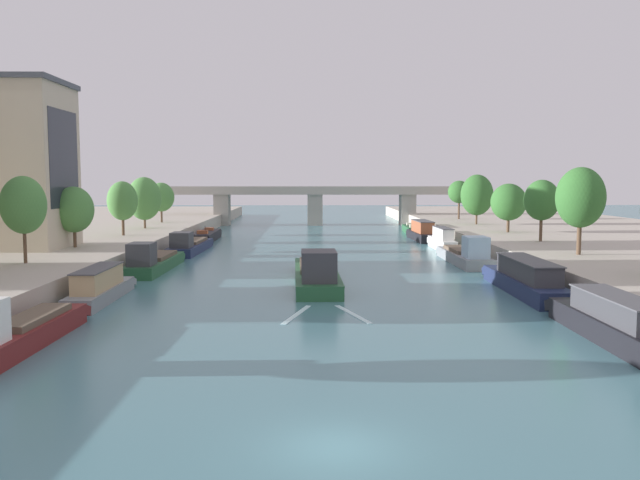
# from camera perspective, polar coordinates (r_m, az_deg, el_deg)

# --- Properties ---
(ground_plane) EXTENTS (400.00, 400.00, 0.00)m
(ground_plane) POSITION_cam_1_polar(r_m,az_deg,el_deg) (22.40, 1.39, -17.49)
(ground_plane) COLOR teal
(quay_left) EXTENTS (36.00, 170.00, 2.07)m
(quay_left) POSITION_cam_1_polar(r_m,az_deg,el_deg) (83.58, -25.36, -0.47)
(quay_left) COLOR #B7AD9E
(quay_left) RESTS_ON ground
(quay_right) EXTENTS (36.00, 170.00, 2.07)m
(quay_right) POSITION_cam_1_polar(r_m,az_deg,el_deg) (84.26, 24.75, -0.41)
(quay_right) COLOR #B7AD9E
(quay_right) RESTS_ON ground
(barge_midriver) EXTENTS (3.92, 18.30, 3.35)m
(barge_midriver) POSITION_cam_1_polar(r_m,az_deg,el_deg) (54.34, -0.29, -2.87)
(barge_midriver) COLOR #235633
(barge_midriver) RESTS_ON ground
(wake_behind_barge) EXTENTS (5.60, 5.95, 0.03)m
(wake_behind_barge) POSITION_cam_1_polar(r_m,az_deg,el_deg) (42.65, 0.41, -6.43)
(wake_behind_barge) COLOR silver
(wake_behind_barge) RESTS_ON ground
(moored_boat_left_midway) EXTENTS (2.46, 13.24, 3.20)m
(moored_boat_left_midway) POSITION_cam_1_polar(r_m,az_deg,el_deg) (37.15, -24.55, -7.21)
(moored_boat_left_midway) COLOR maroon
(moored_boat_left_midway) RESTS_ON ground
(moored_boat_left_far) EXTENTS (2.20, 11.58, 2.47)m
(moored_boat_left_far) POSITION_cam_1_polar(r_m,az_deg,el_deg) (49.62, -18.44, -3.85)
(moored_boat_left_far) COLOR gray
(moored_boat_left_far) RESTS_ON ground
(moored_boat_left_second) EXTENTS (3.04, 14.51, 3.07)m
(moored_boat_left_second) POSITION_cam_1_polar(r_m,az_deg,el_deg) (64.30, -14.19, -1.82)
(moored_boat_left_second) COLOR #235633
(moored_boat_left_second) RESTS_ON ground
(moored_boat_left_end) EXTENTS (3.29, 14.97, 2.75)m
(moored_boat_left_end) POSITION_cam_1_polar(r_m,az_deg,el_deg) (79.66, -11.19, -0.47)
(moored_boat_left_end) COLOR #1E284C
(moored_boat_left_end) RESTS_ON ground
(moored_boat_left_upstream) EXTENTS (2.70, 13.31, 2.35)m
(moored_boat_left_upstream) POSITION_cam_1_polar(r_m,az_deg,el_deg) (94.94, -9.75, 0.36)
(moored_boat_left_upstream) COLOR black
(moored_boat_left_upstream) RESTS_ON ground
(moored_boat_right_near) EXTENTS (2.51, 13.27, 2.56)m
(moored_boat_right_near) POSITION_cam_1_polar(r_m,az_deg,el_deg) (38.95, 23.95, -6.42)
(moored_boat_right_near) COLOR black
(moored_boat_right_near) RESTS_ON ground
(moored_boat_right_gap_after) EXTENTS (2.71, 15.39, 2.69)m
(moored_boat_right_gap_after) POSITION_cam_1_polar(r_m,az_deg,el_deg) (52.64, 17.28, -3.20)
(moored_boat_right_gap_after) COLOR #1E284C
(moored_boat_right_gap_after) RESTS_ON ground
(moored_boat_right_midway) EXTENTS (3.10, 14.40, 3.15)m
(moored_boat_right_midway) POSITION_cam_1_polar(r_m,az_deg,el_deg) (69.44, 12.44, -1.25)
(moored_boat_right_midway) COLOR gray
(moored_boat_right_midway) RESTS_ON ground
(moored_boat_right_lone) EXTENTS (1.85, 10.41, 2.77)m
(moored_boat_right_lone) POSITION_cam_1_polar(r_m,az_deg,el_deg) (82.86, 10.49, -0.01)
(moored_boat_right_lone) COLOR silver
(moored_boat_right_lone) RESTS_ON ground
(moored_boat_right_second) EXTENTS (2.72, 12.22, 2.84)m
(moored_boat_right_second) POSITION_cam_1_polar(r_m,az_deg,el_deg) (94.90, 8.78, 0.69)
(moored_boat_right_second) COLOR black
(moored_boat_right_second) RESTS_ON ground
(moored_boat_right_upstream) EXTENTS (2.22, 10.40, 2.21)m
(moored_boat_right_upstream) POSITION_cam_1_polar(r_m,az_deg,el_deg) (107.75, 7.86, 0.93)
(moored_boat_right_upstream) COLOR #235633
(moored_boat_right_upstream) RESTS_ON ground
(tree_left_by_lamp) EXTENTS (3.49, 3.49, 6.86)m
(tree_left_by_lamp) POSITION_cam_1_polar(r_m,az_deg,el_deg) (56.64, -24.24, 2.77)
(tree_left_by_lamp) COLOR brown
(tree_left_by_lamp) RESTS_ON quay_left
(tree_left_past_mid) EXTENTS (3.78, 3.78, 5.89)m
(tree_left_past_mid) POSITION_cam_1_polar(r_m,az_deg,el_deg) (68.09, -20.48, 2.47)
(tree_left_past_mid) COLOR brown
(tree_left_past_mid) RESTS_ON quay_left
(tree_left_midway) EXTENTS (3.54, 3.54, 6.36)m
(tree_left_midway) POSITION_cam_1_polar(r_m,az_deg,el_deg) (80.83, -16.69, 3.25)
(tree_left_midway) COLOR brown
(tree_left_midway) RESTS_ON quay_left
(tree_left_second) EXTENTS (4.52, 4.52, 6.88)m
(tree_left_second) POSITION_cam_1_polar(r_m,az_deg,el_deg) (91.90, -14.94, 3.47)
(tree_left_second) COLOR brown
(tree_left_second) RESTS_ON quay_left
(tree_left_distant) EXTENTS (3.98, 3.98, 6.07)m
(tree_left_distant) POSITION_cam_1_polar(r_m,az_deg,el_deg) (103.89, -13.55, 3.62)
(tree_left_distant) COLOR brown
(tree_left_distant) RESTS_ON quay_left
(tree_right_midway) EXTENTS (4.21, 4.21, 7.65)m
(tree_right_midway) POSITION_cam_1_polar(r_m,az_deg,el_deg) (61.88, 21.57, 3.42)
(tree_right_midway) COLOR brown
(tree_right_midway) RESTS_ON quay_right
(tree_right_nearest) EXTENTS (3.72, 3.72, 6.54)m
(tree_right_nearest) POSITION_cam_1_polar(r_m,az_deg,el_deg) (73.81, 18.60, 3.27)
(tree_right_nearest) COLOR brown
(tree_right_nearest) RESTS_ON quay_right
(tree_right_third) EXTENTS (4.40, 4.40, 6.06)m
(tree_right_third) POSITION_cam_1_polar(r_m,az_deg,el_deg) (85.47, 15.97, 3.16)
(tree_right_third) COLOR brown
(tree_right_third) RESTS_ON quay_right
(tree_right_second) EXTENTS (4.71, 4.71, 7.28)m
(tree_right_second) POSITION_cam_1_polar(r_m,az_deg,el_deg) (99.12, 13.40, 3.80)
(tree_right_second) COLOR brown
(tree_right_second) RESTS_ON quay_right
(tree_right_far) EXTENTS (3.65, 3.65, 6.35)m
(tree_right_far) POSITION_cam_1_polar(r_m,az_deg,el_deg) (111.55, 11.93, 4.07)
(tree_right_far) COLOR brown
(tree_right_far) RESTS_ON quay_right
(bridge_far) EXTENTS (59.08, 4.40, 7.29)m
(bridge_far) POSITION_cam_1_polar(r_m,az_deg,el_deg) (124.82, -0.44, 3.42)
(bridge_far) COLOR #9E998E
(bridge_far) RESTS_ON ground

